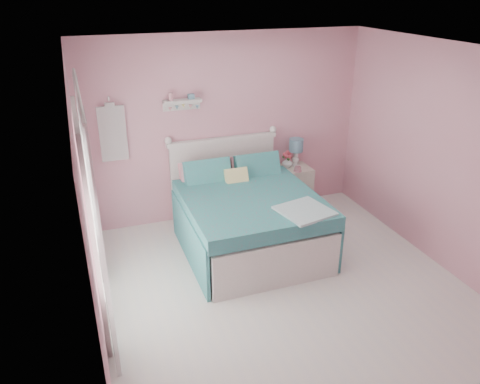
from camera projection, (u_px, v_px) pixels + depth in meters
floor at (291, 297)px, 5.17m from camera, size 4.50×4.50×0.00m
room_shell at (298, 163)px, 4.52m from camera, size 4.50×4.50×4.50m
bed at (246, 217)px, 6.03m from camera, size 1.62×2.06×1.19m
nightstand at (293, 188)px, 7.05m from camera, size 0.46×0.46×0.67m
table_lamp at (296, 147)px, 6.86m from camera, size 0.21×0.21×0.42m
vase at (287, 162)px, 6.88m from camera, size 0.19×0.19×0.16m
teacup at (298, 169)px, 6.76m from camera, size 0.12×0.12×0.08m
roses at (287, 155)px, 6.83m from camera, size 0.14×0.11×0.12m
wall_shelf at (182, 102)px, 6.14m from camera, size 0.50×0.15×0.25m
hanging_dress at (113, 134)px, 5.98m from camera, size 0.34×0.03×0.72m
french_door at (91, 224)px, 4.46m from camera, size 0.04×1.32×2.16m
curtain_near at (102, 252)px, 3.80m from camera, size 0.04×0.40×2.32m
curtain_far at (90, 184)px, 5.07m from camera, size 0.04×0.40×2.32m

